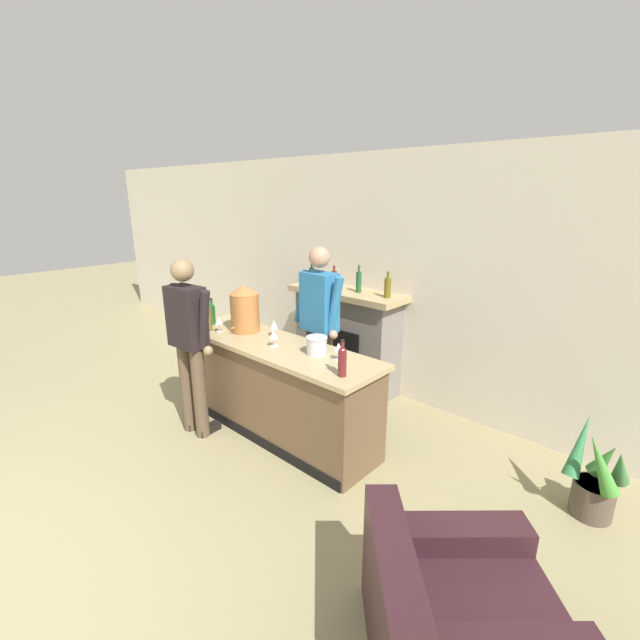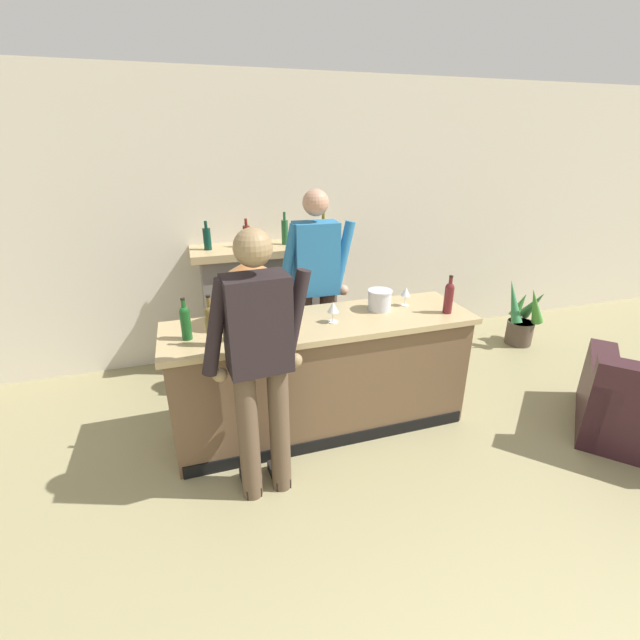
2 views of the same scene
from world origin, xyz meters
name	(u,v)px [view 1 (image 1 of 2)]	position (x,y,z in m)	size (l,w,h in m)	color
wall_back_panel	(365,274)	(0.00, 4.24, 1.38)	(12.00, 0.07, 2.75)	beige
bar_counter	(275,388)	(0.09, 2.69, 0.47)	(2.31, 0.66, 0.93)	brown
fireplace_stone	(346,338)	(-0.05, 3.98, 0.62)	(1.46, 0.52, 1.53)	slate
armchair_black	(450,622)	(2.40, 1.77, 0.26)	(1.25, 1.25, 0.74)	#30181E
potted_plant_corner	(596,479)	(2.71, 3.46, 0.31)	(0.41, 0.39, 0.76)	brown
person_customer	(189,341)	(-0.47, 2.13, 0.97)	(0.66, 0.32, 1.75)	brown
person_bartender	(319,326)	(0.20, 3.21, 1.01)	(0.66, 0.31, 1.81)	brown
copper_dispenser	(245,308)	(-0.41, 2.75, 1.17)	(0.30, 0.34, 0.48)	#B96F3A
ice_bucket_steel	(317,345)	(0.58, 2.76, 1.01)	(0.19, 0.19, 0.16)	silver
wine_bottle_rose_blush	(342,360)	(1.06, 2.55, 1.06)	(0.07, 0.07, 0.30)	maroon
wine_bottle_cabernet_heavy	(212,313)	(-0.87, 2.66, 1.06)	(0.07, 0.07, 0.29)	#185120
wine_bottle_burgundy_dark	(208,316)	(-0.71, 2.51, 1.08)	(0.07, 0.07, 0.34)	brown
wine_glass_mid_counter	(274,325)	(-0.06, 2.84, 1.05)	(0.08, 0.08, 0.17)	silver
wine_glass_back_row	(339,348)	(0.82, 2.78, 1.04)	(0.07, 0.07, 0.15)	silver
wine_glass_front_left	(219,321)	(-0.59, 2.55, 1.05)	(0.08, 0.08, 0.16)	silver
wine_glass_front_right	(273,335)	(0.16, 2.64, 1.04)	(0.08, 0.08, 0.16)	silver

